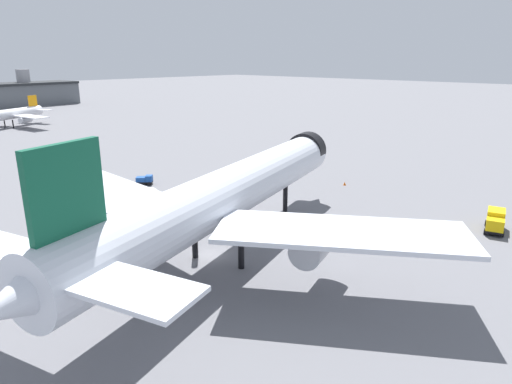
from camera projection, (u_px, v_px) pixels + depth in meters
The scene contains 6 objects.
ground at pixel (210, 255), 57.55m from camera, with size 900.00×900.00×0.00m, color slate.
airliner_near_gate at pixel (227, 195), 55.26m from camera, with size 63.02×56.22×18.33m.
airliner_far_taxiway at pixel (4, 115), 159.61m from camera, with size 36.31×32.60×10.53m.
service_truck_front at pixel (495, 221), 65.11m from camera, with size 5.90×3.69×3.00m.
baggage_tug_wing at pixel (145, 180), 89.33m from camera, with size 3.41×3.41×1.85m.
traffic_cone_wingtip at pixel (345, 184), 88.96m from camera, with size 0.56×0.56×0.70m, color #F2600C.
Camera 1 is at (-34.65, -40.30, 24.27)m, focal length 31.54 mm.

